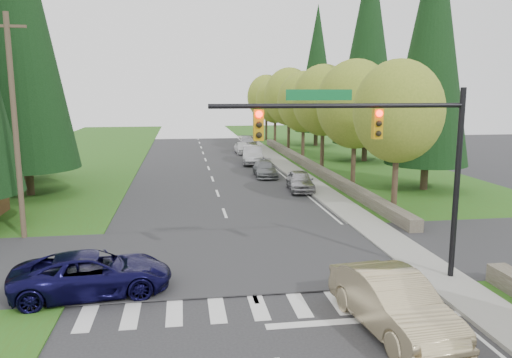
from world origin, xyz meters
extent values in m
cube|color=#325516|center=(13.00, 20.00, 0.03)|extent=(14.00, 110.00, 0.06)
cube|color=#325516|center=(-13.00, 20.00, 0.03)|extent=(14.00, 110.00, 0.06)
cube|color=#28282B|center=(0.00, 8.00, 0.00)|extent=(120.00, 8.00, 0.10)
cube|color=gray|center=(6.90, 22.00, 0.07)|extent=(1.80, 80.00, 0.13)
cube|color=gray|center=(6.05, 22.00, 0.07)|extent=(0.20, 80.00, 0.13)
cube|color=#4C4438|center=(8.60, 30.00, 0.35)|extent=(0.70, 40.00, 0.70)
cylinder|color=black|center=(7.20, 4.50, 3.40)|extent=(0.20, 0.20, 6.80)
cylinder|color=black|center=(2.90, 4.50, 6.20)|extent=(8.60, 0.16, 0.16)
cube|color=#0C662D|center=(2.20, 4.55, 6.55)|extent=(2.20, 0.04, 0.35)
cube|color=#BF8C0C|center=(4.20, 4.50, 5.60)|extent=(0.32, 0.24, 1.00)
sphere|color=#FF0C05|center=(4.20, 4.36, 5.95)|extent=(0.22, 0.22, 0.22)
cube|color=#BF8C0C|center=(0.20, 4.50, 5.60)|extent=(0.32, 0.24, 1.00)
sphere|color=#FF0C05|center=(0.20, 4.36, 5.95)|extent=(0.22, 0.22, 0.22)
cylinder|color=#473828|center=(-9.50, 12.00, 5.00)|extent=(0.24, 0.24, 10.00)
cube|color=#473828|center=(-9.50, 12.00, 9.40)|extent=(1.60, 0.10, 0.12)
cylinder|color=#38281C|center=(9.20, 14.00, 2.38)|extent=(0.32, 0.32, 4.76)
ellipsoid|color=olive|center=(9.20, 14.00, 5.61)|extent=(4.80, 4.80, 5.52)
cylinder|color=#38281C|center=(9.30, 21.00, 2.46)|extent=(0.32, 0.32, 4.93)
ellipsoid|color=olive|center=(9.30, 21.00, 5.81)|extent=(5.20, 5.20, 5.98)
cylinder|color=#38281C|center=(9.10, 28.00, 2.52)|extent=(0.32, 0.32, 5.04)
ellipsoid|color=olive|center=(9.10, 28.00, 5.94)|extent=(5.00, 5.00, 5.75)
cylinder|color=#38281C|center=(9.20, 35.00, 2.41)|extent=(0.32, 0.32, 4.82)
ellipsoid|color=olive|center=(9.20, 35.00, 5.68)|extent=(5.00, 5.00, 5.75)
cylinder|color=#38281C|center=(9.30, 42.00, 2.58)|extent=(0.32, 0.32, 5.15)
ellipsoid|color=olive|center=(9.30, 42.00, 6.07)|extent=(5.40, 5.40, 6.21)
cylinder|color=#38281C|center=(9.10, 49.00, 2.35)|extent=(0.32, 0.32, 4.70)
ellipsoid|color=olive|center=(9.10, 49.00, 5.54)|extent=(4.80, 4.80, 5.52)
cylinder|color=#38281C|center=(9.20, 56.00, 2.49)|extent=(0.32, 0.32, 4.98)
ellipsoid|color=olive|center=(9.20, 56.00, 5.87)|extent=(5.20, 5.20, 5.98)
cylinder|color=#38281C|center=(-12.00, 22.00, 1.00)|extent=(0.50, 0.50, 2.00)
cone|color=black|center=(-12.00, 22.00, 11.30)|extent=(6.46, 6.46, 19.00)
cylinder|color=#38281C|center=(-14.00, 28.00, 1.00)|extent=(0.50, 0.50, 2.00)
cone|color=black|center=(-14.00, 28.00, 10.30)|extent=(5.78, 5.78, 17.00)
cylinder|color=#38281C|center=(14.00, 20.00, 1.00)|extent=(0.50, 0.50, 2.00)
cone|color=black|center=(14.00, 20.00, 9.80)|extent=(5.44, 5.44, 16.00)
cylinder|color=#38281C|center=(15.00, 34.00, 1.00)|extent=(0.50, 0.50, 2.00)
cone|color=black|center=(15.00, 34.00, 10.80)|extent=(6.12, 6.12, 18.00)
cylinder|color=#38281C|center=(14.00, 48.00, 1.00)|extent=(0.50, 0.50, 2.00)
cone|color=black|center=(14.00, 48.00, 9.30)|extent=(5.10, 5.10, 15.00)
imported|color=#CBB787|center=(3.50, 1.11, 0.83)|extent=(2.34, 5.19, 1.65)
imported|color=#0C0A34|center=(-5.27, 5.00, 0.71)|extent=(5.40, 3.04, 1.43)
imported|color=#A4A4A8|center=(5.60, 21.02, 0.69)|extent=(1.98, 4.16, 1.37)
imported|color=slate|center=(4.20, 27.02, 0.61)|extent=(1.88, 4.26, 1.21)
imported|color=#B1B1B6|center=(4.20, 34.13, 0.83)|extent=(2.36, 5.19, 1.65)
imported|color=white|center=(4.20, 41.81, 0.64)|extent=(1.63, 3.80, 1.28)
imported|color=#9F9FA4|center=(5.29, 45.19, 0.75)|extent=(2.73, 5.38, 1.50)
camera|label=1|loc=(-2.23, -11.34, 6.68)|focal=35.00mm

